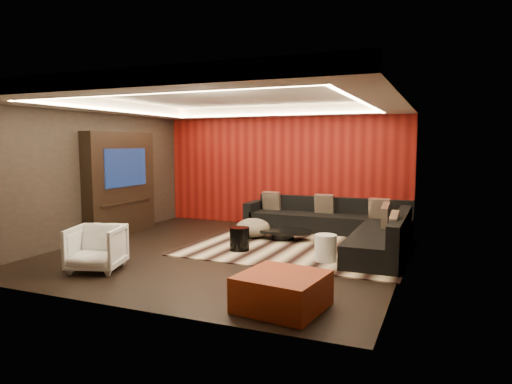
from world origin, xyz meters
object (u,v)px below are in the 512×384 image
at_px(white_side_table, 326,248).
at_px(sectional_sofa, 345,227).
at_px(orange_ottoman, 282,291).
at_px(armchair, 96,248).
at_px(coffee_table, 283,234).
at_px(drum_stool, 239,239).

height_order(white_side_table, sectional_sofa, sectional_sofa).
distance_m(orange_ottoman, armchair, 3.22).
bearing_deg(armchair, coffee_table, 41.18).
xyz_separation_m(drum_stool, white_side_table, (1.63, -0.12, -0.00)).
bearing_deg(coffee_table, orange_ottoman, -70.97).
distance_m(coffee_table, sectional_sofa, 1.27).
bearing_deg(armchair, white_side_table, 12.92).
distance_m(white_side_table, armchair, 3.65).
relative_size(drum_stool, white_side_table, 0.93).
height_order(orange_ottoman, sectional_sofa, sectional_sofa).
bearing_deg(sectional_sofa, coffee_table, -156.73).
xyz_separation_m(coffee_table, sectional_sofa, (1.16, 0.50, 0.14)).
bearing_deg(sectional_sofa, orange_ottoman, -88.61).
distance_m(orange_ottoman, sectional_sofa, 4.15).
xyz_separation_m(coffee_table, orange_ottoman, (1.26, -3.65, 0.09)).
xyz_separation_m(coffee_table, white_side_table, (1.21, -1.34, 0.11)).
relative_size(white_side_table, orange_ottoman, 0.48).
relative_size(white_side_table, armchair, 0.59).
xyz_separation_m(orange_ottoman, sectional_sofa, (-0.10, 4.15, 0.05)).
height_order(drum_stool, white_side_table, white_side_table).
bearing_deg(drum_stool, white_side_table, -4.27).
relative_size(drum_stool, sectional_sofa, 0.12).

